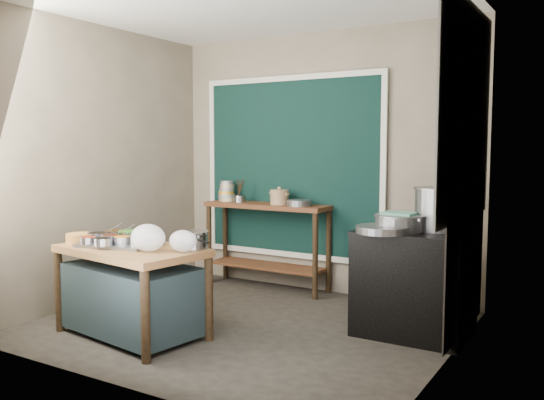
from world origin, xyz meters
The scene contains 31 objects.
floor centered at (0.00, 0.00, -0.01)m, with size 3.50×3.00×0.02m, color #302B24.
back_wall centered at (0.00, 1.51, 1.40)m, with size 3.50×0.02×2.80m, color gray.
left_wall centered at (-1.76, 0.00, 1.40)m, with size 0.02×3.00×2.80m, color gray.
right_wall centered at (1.76, 0.00, 1.40)m, with size 0.02×3.00×2.80m, color gray.
ceiling centered at (0.00, 0.00, 2.81)m, with size 3.50×3.00×0.02m, color gray.
curtain_panel centered at (-0.35, 1.47, 1.35)m, with size 2.10×0.02×1.90m, color black.
curtain_frame centered at (-0.35, 1.46, 1.35)m, with size 2.22×0.03×2.02m, color beige, non-canonical shape.
tile_panel centered at (1.74, 0.55, 1.85)m, with size 0.02×1.70×1.70m, color #B2B2AA.
soot_patch centered at (1.74, 0.65, 0.70)m, with size 0.01×1.30×1.30m, color black.
wall_shelf centered at (1.63, 0.85, 1.60)m, with size 0.22×0.70×0.03m, color beige.
prep_table centered at (-0.65, -0.70, 0.38)m, with size 1.25×0.72×0.75m, color brown.
back_counter centered at (-0.55, 1.28, 0.47)m, with size 1.45×0.40×0.95m, color #4F2B16.
stove_block centered at (1.35, 0.55, 0.42)m, with size 0.90×0.68×0.85m, color black.
stove_top centered at (1.35, 0.55, 0.86)m, with size 0.92×0.69×0.03m, color black.
condiment_tray centered at (-0.79, -0.69, 0.76)m, with size 0.61×0.44×0.03m, color gray.
condiment_bowls centered at (-0.82, -0.68, 0.81)m, with size 0.64×0.50×0.07m.
yellow_basin centered at (-1.15, -0.80, 0.79)m, with size 0.23×0.23×0.09m, color #CA7A3B.
saucepan centered at (-0.16, -0.51, 0.82)m, with size 0.27×0.27×0.15m, color gray, non-canonical shape.
plastic_bag_a centered at (-0.39, -0.78, 0.86)m, with size 0.29×0.25×0.22m, color white.
plastic_bag_b centered at (-0.14, -0.65, 0.84)m, with size 0.23×0.20×0.17m, color white.
bowl_stack centered at (-1.10, 1.30, 1.05)m, with size 0.21×0.21×0.24m.
utensil_cup centered at (-0.89, 1.24, 0.99)m, with size 0.13×0.13×0.08m, color gray.
ceramic_crock centered at (-0.37, 1.25, 1.02)m, with size 0.21×0.21×0.14m, color #967752, non-canonical shape.
wide_bowl centered at (-0.12, 1.23, 0.98)m, with size 0.26×0.26×0.07m, color gray.
stock_pot centered at (1.52, 0.69, 1.06)m, with size 0.46×0.46×0.36m, color gray, non-canonical shape.
pot_lid centered at (1.59, 0.55, 1.08)m, with size 0.42×0.42×0.02m, color gray.
steamer centered at (1.24, 0.47, 0.95)m, with size 0.42×0.42×0.14m, color gray, non-canonical shape.
green_cloth centered at (1.24, 0.47, 1.03)m, with size 0.26×0.20×0.02m, color #5AA07D.
shallow_pan centered at (1.16, 0.30, 0.91)m, with size 0.43×0.43×0.06m, color gray.
shelf_bowl_stack centered at (1.63, 0.83, 1.68)m, with size 0.17×0.17×0.13m.
shelf_bowl_green centered at (1.63, 1.04, 1.64)m, with size 0.15×0.15×0.06m, color gray.
Camera 1 is at (2.77, -4.13, 1.57)m, focal length 38.00 mm.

